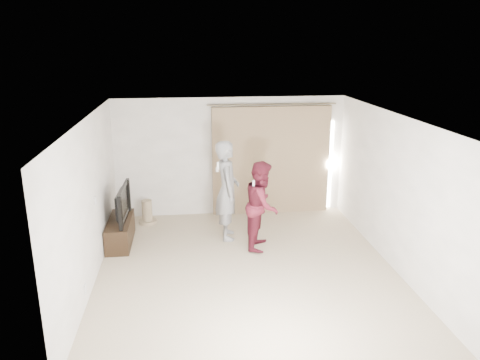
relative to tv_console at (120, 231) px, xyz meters
name	(u,v)px	position (x,y,z in m)	size (l,w,h in m)	color
floor	(247,269)	(2.27, -1.34, -0.24)	(5.50, 5.50, 0.00)	#BFAA8F
wall_back	(230,157)	(2.27, 1.41, 1.06)	(5.00, 0.04, 2.60)	white
wall_left	(89,203)	(-0.23, -1.34, 1.06)	(0.04, 5.50, 2.60)	white
ceiling	(247,118)	(2.27, -1.34, 2.36)	(5.00, 5.50, 0.01)	silver
curtain	(272,161)	(3.18, 1.34, 0.97)	(2.80, 0.11, 2.46)	tan
tv_console	(120,231)	(0.00, 0.00, 0.00)	(0.43, 1.24, 0.48)	black
tv	(118,204)	(0.00, 0.00, 0.57)	(1.14, 0.15, 0.66)	black
scratching_post	(147,214)	(0.44, 0.99, -0.03)	(0.38, 0.38, 0.51)	tan
person_man	(227,190)	(2.07, 0.05, 0.74)	(0.47, 0.72, 1.95)	gray
person_woman	(262,205)	(2.67, -0.47, 0.59)	(0.85, 0.96, 1.66)	maroon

